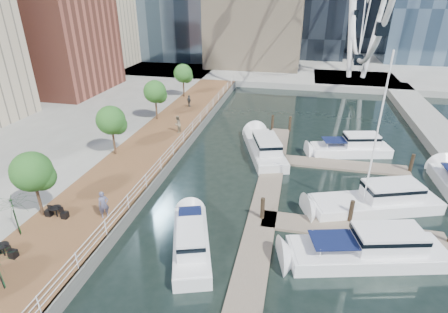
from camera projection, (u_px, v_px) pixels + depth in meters
name	position (u px, v px, depth m)	size (l,w,h in m)	color
ground	(186.00, 301.00, 18.25)	(520.00, 520.00, 0.00)	black
boardwalk	(145.00, 157.00, 33.03)	(6.00, 60.00, 1.00)	brown
seawall	(175.00, 160.00, 32.44)	(0.25, 60.00, 1.00)	#595954
land_far	(289.00, 42.00, 107.98)	(200.00, 114.00, 1.00)	gray
pier	(355.00, 80.00, 61.14)	(14.00, 12.00, 1.00)	gray
railing	(173.00, 149.00, 32.02)	(0.10, 60.00, 1.05)	white
floating_docks	(334.00, 207.00, 25.28)	(16.00, 34.00, 2.60)	#6D6051
street_trees	(111.00, 120.00, 30.99)	(2.60, 42.60, 4.60)	#3F2B1C
yacht_foreground	(365.00, 260.00, 21.08)	(2.72, 10.16, 2.15)	white
pedestrian_near	(104.00, 205.00, 22.98)	(0.69, 0.45, 1.90)	#4B4B65
pedestrian_mid	(177.00, 124.00, 36.91)	(0.90, 0.70, 1.86)	#82745A
pedestrian_far	(189.00, 101.00, 45.37)	(0.88, 0.37, 1.51)	#343A41
moored_yachts	(356.00, 209.00, 25.97)	(22.77, 33.26, 11.50)	white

